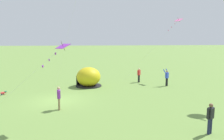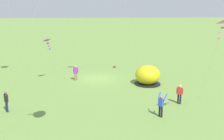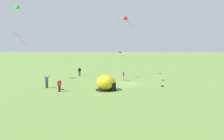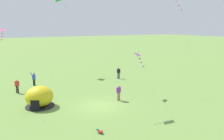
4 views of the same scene
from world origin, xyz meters
name	(u,v)px [view 3 (image 3 of 4)]	position (x,y,z in m)	size (l,w,h in m)	color
ground_plane	(126,83)	(0.00, 0.00, 0.00)	(300.00, 300.00, 0.00)	olive
popup_tent	(106,83)	(-5.32, 2.63, 1.00)	(2.81, 2.81, 2.10)	gold
toddler_crawling	(162,86)	(-2.54, -5.26, 0.18)	(0.43, 0.54, 0.32)	red
person_near_tent	(123,75)	(2.49, 0.40, 0.96)	(0.59, 0.28, 1.72)	#8C7251
person_center_field	(47,81)	(-4.41, 11.15, 1.00)	(0.69, 0.71, 1.89)	black
person_watching_sky	(80,71)	(7.62, 9.06, 0.96)	(0.40, 0.51, 1.72)	#1E2347
person_far_back	(59,84)	(-6.77, 8.60, 0.96)	(0.48, 0.43, 1.72)	black
kite_purple	(122,54)	(5.36, 0.79, 4.44)	(0.93, 5.89, 5.02)	silver
kite_pink	(19,37)	(-7.58, 13.30, 7.08)	(2.12, 6.71, 7.71)	silver
kite_red	(126,19)	(9.26, 0.00, 11.13)	(2.02, 5.03, 11.79)	silver
kite_green	(18,7)	(1.45, 17.76, 12.17)	(6.80, 5.15, 12.86)	silver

